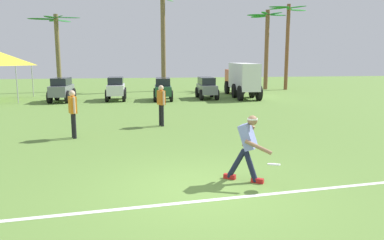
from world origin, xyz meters
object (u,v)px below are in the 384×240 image
at_px(frisbee_in_flight, 274,164).
at_px(palm_tree_left_of_centre, 163,35).
at_px(teammate_near_sideline, 161,102).
at_px(teammate_midfield, 73,110).
at_px(palm_tree_far_left, 57,45).
at_px(frisbee_thrower, 248,145).
at_px(parked_car_slot_c, 163,88).
at_px(parked_car_slot_b, 116,88).
at_px(palm_tree_far_right, 287,37).
at_px(parked_car_slot_d, 207,87).
at_px(palm_tree_right_of_centre, 267,43).
at_px(box_truck, 242,78).
at_px(parked_car_slot_a, 62,89).

distance_m(frisbee_in_flight, palm_tree_left_of_centre, 22.49).
distance_m(teammate_near_sideline, teammate_midfield, 3.44).
bearing_deg(palm_tree_far_left, frisbee_thrower, -70.19).
height_order(parked_car_slot_c, palm_tree_left_of_centre, palm_tree_left_of_centre).
xyz_separation_m(frisbee_in_flight, teammate_near_sideline, (-1.74, 7.25, 0.43)).
xyz_separation_m(frisbee_thrower, teammate_midfield, (-4.31, 5.00, 0.14)).
xyz_separation_m(frisbee_thrower, parked_car_slot_b, (-3.46, 15.73, -0.06)).
bearing_deg(frisbee_in_flight, palm_tree_far_right, 66.95).
bearing_deg(frisbee_thrower, palm_tree_left_of_centre, 90.24).
bearing_deg(parked_car_slot_d, palm_tree_far_left, 148.09).
bearing_deg(frisbee_in_flight, teammate_midfield, 130.47).
relative_size(palm_tree_far_left, palm_tree_right_of_centre, 0.91).
bearing_deg(palm_tree_right_of_centre, palm_tree_far_right, -21.25).
height_order(parked_car_slot_c, parked_car_slot_d, same).
xyz_separation_m(palm_tree_left_of_centre, palm_tree_right_of_centre, (8.25, 0.16, -0.54)).
bearing_deg(parked_car_slot_d, frisbee_thrower, -97.75).
relative_size(parked_car_slot_b, palm_tree_left_of_centre, 0.32).
bearing_deg(box_truck, palm_tree_far_right, 43.13).
distance_m(frisbee_thrower, palm_tree_far_right, 23.55).
height_order(box_truck, palm_tree_far_right, palm_tree_far_right).
bearing_deg(teammate_near_sideline, palm_tree_right_of_centre, 57.79).
height_order(teammate_near_sideline, palm_tree_right_of_centre, palm_tree_right_of_centre).
bearing_deg(palm_tree_far_left, palm_tree_right_of_centre, -0.86).
bearing_deg(parked_car_slot_d, parked_car_slot_c, -172.63).
bearing_deg(palm_tree_far_left, palm_tree_far_right, -2.67).
bearing_deg(teammate_near_sideline, parked_car_slot_a, 121.05).
bearing_deg(parked_car_slot_c, box_truck, 12.06).
distance_m(frisbee_thrower, palm_tree_far_left, 23.59).
relative_size(frisbee_thrower, teammate_near_sideline, 0.92).
height_order(frisbee_thrower, palm_tree_far_left, palm_tree_far_left).
bearing_deg(palm_tree_left_of_centre, parked_car_slot_d, -69.17).
bearing_deg(frisbee_thrower, parked_car_slot_b, 102.41).
relative_size(parked_car_slot_d, palm_tree_right_of_centre, 0.39).
bearing_deg(parked_car_slot_c, palm_tree_right_of_centre, 36.05).
bearing_deg(teammate_midfield, parked_car_slot_a, 102.27).
xyz_separation_m(parked_car_slot_a, parked_car_slot_c, (5.94, -0.04, -0.02)).
relative_size(parked_car_slot_a, palm_tree_right_of_centre, 0.38).
distance_m(box_truck, palm_tree_left_of_centre, 7.60).
xyz_separation_m(parked_car_slot_d, palm_tree_far_right, (7.50, 5.46, 3.40)).
bearing_deg(parked_car_slot_d, teammate_midfield, -120.96).
distance_m(parked_car_slot_c, parked_car_slot_d, 2.81).
bearing_deg(teammate_near_sideline, teammate_midfield, -149.75).
bearing_deg(palm_tree_right_of_centre, parked_car_slot_a, -156.64).
bearing_deg(parked_car_slot_a, palm_tree_left_of_centre, 43.73).
xyz_separation_m(parked_car_slot_a, palm_tree_right_of_centre, (14.74, 6.37, 2.99)).
bearing_deg(palm_tree_right_of_centre, parked_car_slot_d, -134.85).
distance_m(parked_car_slot_b, parked_car_slot_c, 2.84).
height_order(parked_car_slot_a, parked_car_slot_c, parked_car_slot_a).
distance_m(frisbee_thrower, teammate_midfield, 6.61).
bearing_deg(teammate_midfield, palm_tree_left_of_centre, 75.78).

